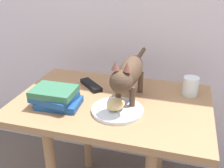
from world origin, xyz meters
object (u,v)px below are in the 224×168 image
at_px(cat, 129,73).
at_px(book_stack, 56,97).
at_px(side_table, 112,117).
at_px(bread_roll, 116,104).
at_px(plate, 117,110).
at_px(candle_jar, 190,87).
at_px(tv_remote, 91,85).

relative_size(cat, book_stack, 2.34).
bearing_deg(side_table, bread_roll, -65.76).
bearing_deg(book_stack, plate, 5.33).
xyz_separation_m(bread_roll, cat, (0.03, 0.11, 0.09)).
height_order(side_table, candle_jar, candle_jar).
bearing_deg(plate, side_table, 118.86).
bearing_deg(cat, side_table, -171.31).
bearing_deg(candle_jar, bread_roll, -138.62).
bearing_deg(plate, tv_remote, 133.97).
distance_m(candle_jar, tv_remote, 0.47).
bearing_deg(candle_jar, tv_remote, -174.01).
xyz_separation_m(plate, tv_remote, (-0.18, 0.19, 0.00)).
height_order(plate, tv_remote, tv_remote).
xyz_separation_m(side_table, cat, (0.07, 0.01, 0.22)).
bearing_deg(side_table, tv_remote, 142.41).
xyz_separation_m(bread_roll, candle_jar, (0.28, 0.25, -0.00)).
height_order(side_table, bread_roll, bread_roll).
bearing_deg(side_table, cat, 8.69).
height_order(cat, candle_jar, cat).
relative_size(bread_roll, candle_jar, 0.94).
xyz_separation_m(candle_jar, tv_remote, (-0.46, -0.05, -0.03)).
relative_size(bread_roll, book_stack, 0.39).
distance_m(plate, cat, 0.16).
distance_m(cat, candle_jar, 0.31).
bearing_deg(plate, cat, 75.90).
xyz_separation_m(cat, tv_remote, (-0.21, 0.09, -0.12)).
distance_m(plate, candle_jar, 0.37).
height_order(book_stack, candle_jar, candle_jar).
distance_m(side_table, tv_remote, 0.20).
bearing_deg(bread_roll, cat, 75.71).
relative_size(side_table, book_stack, 4.15).
xyz_separation_m(book_stack, tv_remote, (0.08, 0.21, -0.03)).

